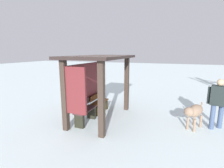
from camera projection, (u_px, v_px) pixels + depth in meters
ground_plane at (101, 118)px, 6.07m from camera, size 60.00×60.00×0.00m
bus_shelter at (95, 73)px, 5.74m from camera, size 2.95×1.71×2.24m
bench_left_inside at (85, 113)px, 5.62m from camera, size 0.99×0.36×0.75m
bench_center_inside at (99, 104)px, 6.63m from camera, size 0.99×0.36×0.72m
person_walking at (218, 100)px, 5.09m from camera, size 0.37×0.62×1.57m
dog at (194, 112)px, 5.10m from camera, size 0.99×0.66×0.80m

